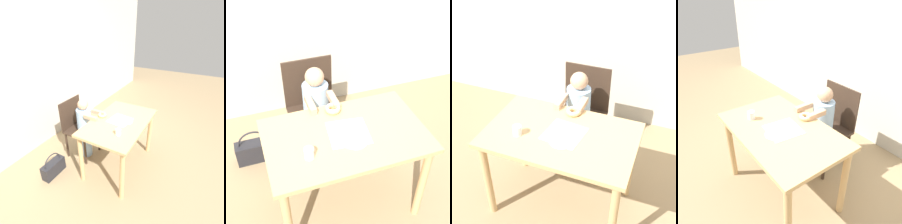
# 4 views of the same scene
# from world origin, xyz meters

# --- Properties ---
(ground_plane) EXTENTS (12.00, 12.00, 0.00)m
(ground_plane) POSITION_xyz_m (0.00, 0.00, 0.00)
(ground_plane) COLOR #997F5B
(wall_back) EXTENTS (8.00, 0.05, 2.50)m
(wall_back) POSITION_xyz_m (0.00, 1.46, 1.25)
(wall_back) COLOR beige
(wall_back) RESTS_ON ground_plane
(dining_table) EXTENTS (1.14, 0.71, 0.77)m
(dining_table) POSITION_xyz_m (0.00, 0.00, 0.65)
(dining_table) COLOR tan
(dining_table) RESTS_ON ground_plane
(chair) EXTENTS (0.45, 0.42, 0.94)m
(chair) POSITION_xyz_m (-0.06, 0.69, 0.50)
(chair) COLOR #38281E
(chair) RESTS_ON ground_plane
(child_figure) EXTENTS (0.23, 0.40, 0.99)m
(child_figure) POSITION_xyz_m (-0.06, 0.56, 0.51)
(child_figure) COLOR #99BCE0
(child_figure) RESTS_ON ground_plane
(donut) EXTENTS (0.12, 0.12, 0.04)m
(donut) POSITION_xyz_m (-0.00, 0.27, 0.79)
(donut) COLOR #DBB270
(donut) RESTS_ON dining_table
(napkin) EXTENTS (0.31, 0.31, 0.00)m
(napkin) POSITION_xyz_m (0.02, 0.01, 0.77)
(napkin) COLOR white
(napkin) RESTS_ON dining_table
(handbag) EXTENTS (0.35, 0.13, 0.35)m
(handbag) POSITION_xyz_m (-0.63, 0.72, 0.12)
(handbag) COLOR #232328
(handbag) RESTS_ON ground_plane
(cup) EXTENTS (0.07, 0.07, 0.08)m
(cup) POSITION_xyz_m (-0.29, -0.13, 0.81)
(cup) COLOR white
(cup) RESTS_ON dining_table
(plate) EXTENTS (0.17, 0.17, 0.01)m
(plate) POSITION_xyz_m (0.04, -0.08, 0.77)
(plate) COLOR white
(plate) RESTS_ON dining_table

